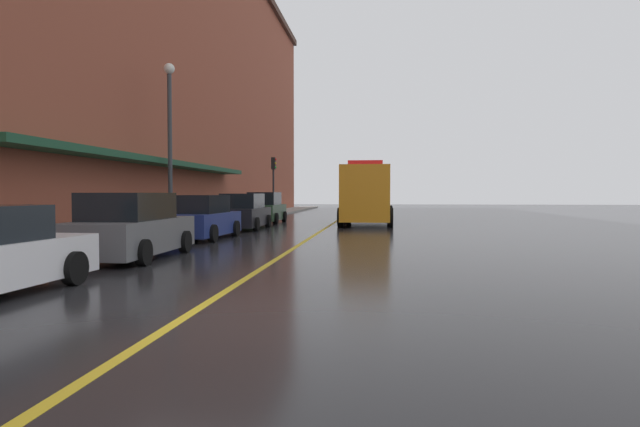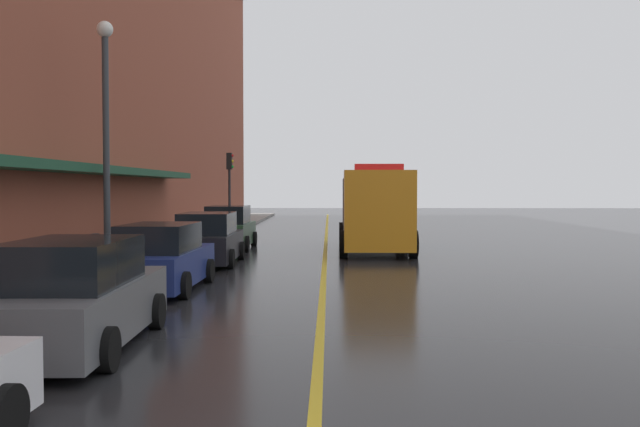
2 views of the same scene
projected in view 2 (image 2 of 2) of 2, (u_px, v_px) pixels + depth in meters
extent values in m
plane|color=#232326|center=(326.00, 247.00, 29.46)|extent=(112.00, 112.00, 0.00)
cube|color=gray|center=(182.00, 245.00, 29.54)|extent=(2.40, 70.00, 0.15)
cube|color=gold|center=(326.00, 247.00, 29.46)|extent=(0.16, 70.00, 0.01)
cube|color=#19472D|center=(95.00, 170.00, 20.44)|extent=(1.20, 22.40, 0.24)
cylinder|color=black|center=(4.00, 416.00, 6.72)|extent=(0.24, 0.65, 0.64)
cube|color=#595B60|center=(77.00, 310.00, 10.95)|extent=(1.92, 4.81, 0.87)
cube|color=black|center=(71.00, 262.00, 10.68)|extent=(1.70, 2.66, 0.71)
cylinder|color=black|center=(55.00, 311.00, 12.43)|extent=(0.23, 0.64, 0.64)
cylinder|color=black|center=(156.00, 311.00, 12.45)|extent=(0.23, 0.64, 0.64)
cylinder|color=black|center=(107.00, 349.00, 9.49)|extent=(0.23, 0.64, 0.64)
cube|color=navy|center=(162.00, 267.00, 17.12)|extent=(1.86, 4.53, 0.82)
cube|color=black|center=(160.00, 237.00, 16.87)|extent=(1.63, 2.51, 0.67)
cylinder|color=black|center=(144.00, 270.00, 18.55)|extent=(0.24, 0.65, 0.64)
cylinder|color=black|center=(209.00, 271.00, 18.48)|extent=(0.24, 0.65, 0.64)
cylinder|color=black|center=(108.00, 285.00, 15.78)|extent=(0.24, 0.65, 0.64)
cylinder|color=black|center=(184.00, 285.00, 15.71)|extent=(0.24, 0.65, 0.64)
cube|color=black|center=(209.00, 246.00, 22.94)|extent=(1.88, 4.64, 0.85)
cube|color=black|center=(207.00, 223.00, 22.68)|extent=(1.67, 2.56, 0.70)
cylinder|color=black|center=(189.00, 251.00, 24.38)|extent=(0.23, 0.64, 0.64)
cylinder|color=black|center=(241.00, 251.00, 24.38)|extent=(0.23, 0.64, 0.64)
cylinder|color=black|center=(172.00, 259.00, 21.52)|extent=(0.23, 0.64, 0.64)
cylinder|color=black|center=(231.00, 259.00, 21.52)|extent=(0.23, 0.64, 0.64)
cube|color=#2D5133|center=(229.00, 234.00, 28.63)|extent=(1.80, 4.16, 0.90)
cube|color=black|center=(228.00, 215.00, 28.39)|extent=(1.60, 2.30, 0.73)
cylinder|color=black|center=(214.00, 239.00, 29.95)|extent=(0.23, 0.64, 0.64)
cylinder|color=black|center=(254.00, 239.00, 29.90)|extent=(0.23, 0.64, 0.64)
cylinder|color=black|center=(202.00, 244.00, 27.38)|extent=(0.23, 0.64, 0.64)
cylinder|color=black|center=(246.00, 244.00, 27.34)|extent=(0.23, 0.64, 0.64)
cube|color=orange|center=(379.00, 210.00, 24.84)|extent=(2.54, 2.36, 2.87)
cube|color=#3F3F42|center=(373.00, 210.00, 29.16)|extent=(2.58, 5.68, 2.64)
cube|color=red|center=(379.00, 167.00, 24.78)|extent=(1.77, 0.62, 0.24)
cylinder|color=black|center=(413.00, 244.00, 24.93)|extent=(0.31, 1.00, 1.00)
cylinder|color=black|center=(344.00, 244.00, 25.00)|extent=(0.31, 1.00, 1.00)
cylinder|color=black|center=(404.00, 237.00, 28.46)|extent=(0.31, 1.00, 1.00)
cylinder|color=black|center=(343.00, 237.00, 28.53)|extent=(0.31, 1.00, 1.00)
cylinder|color=black|center=(399.00, 233.00, 30.74)|extent=(0.31, 1.00, 1.00)
cylinder|color=black|center=(342.00, 233.00, 30.81)|extent=(0.31, 1.00, 1.00)
cylinder|color=#4C4C51|center=(95.00, 268.00, 16.13)|extent=(0.07, 0.07, 1.05)
cube|color=black|center=(95.00, 240.00, 16.11)|extent=(0.14, 0.18, 0.28)
cylinder|color=#4C4C51|center=(144.00, 251.00, 20.35)|extent=(0.07, 0.07, 1.05)
cube|color=black|center=(144.00, 229.00, 20.33)|extent=(0.14, 0.18, 0.28)
cylinder|color=#33383D|center=(106.00, 157.00, 18.76)|extent=(0.18, 0.18, 6.50)
sphere|color=white|center=(105.00, 29.00, 18.62)|extent=(0.44, 0.44, 0.44)
cylinder|color=#232326|center=(230.00, 201.00, 37.44)|extent=(0.14, 0.14, 3.40)
cube|color=black|center=(229.00, 161.00, 37.36)|extent=(0.28, 0.36, 0.90)
sphere|color=red|center=(232.00, 156.00, 37.35)|extent=(0.16, 0.16, 0.16)
sphere|color=gold|center=(232.00, 161.00, 37.36)|extent=(0.16, 0.16, 0.16)
sphere|color=green|center=(232.00, 167.00, 37.37)|extent=(0.16, 0.16, 0.16)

